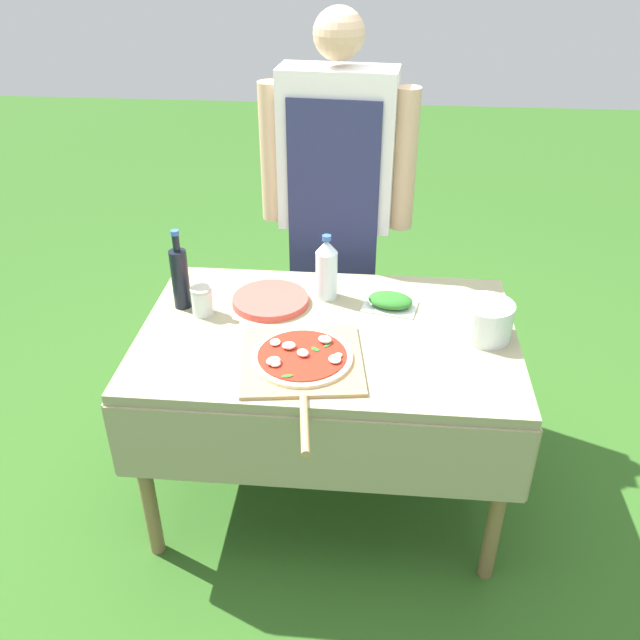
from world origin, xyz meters
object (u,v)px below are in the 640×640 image
object	(u,v)px
pizza_on_peel	(302,360)
mixing_tub	(486,320)
person_cook	(337,189)
herb_container	(390,301)
oil_bottle	(180,277)
plate_stack	(271,300)
sauce_jar	(202,302)
water_bottle	(326,269)
prep_table	(328,353)

from	to	relation	value
pizza_on_peel	mixing_tub	distance (m)	0.63
mixing_tub	person_cook	bearing A→B (deg)	129.13
herb_container	mixing_tub	bearing A→B (deg)	-27.60
person_cook	herb_container	world-z (taller)	person_cook
herb_container	pizza_on_peel	bearing A→B (deg)	-126.04
oil_bottle	plate_stack	distance (m)	0.33
person_cook	mixing_tub	size ratio (longest dim) A/B	9.32
herb_container	sauce_jar	world-z (taller)	sauce_jar
pizza_on_peel	sauce_jar	bearing A→B (deg)	136.65
water_bottle	plate_stack	bearing A→B (deg)	-161.33
herb_container	prep_table	bearing A→B (deg)	-140.12
person_cook	mixing_tub	distance (m)	0.88
person_cook	oil_bottle	world-z (taller)	person_cook
water_bottle	herb_container	bearing A→B (deg)	-13.26
water_bottle	oil_bottle	bearing A→B (deg)	-167.37
oil_bottle	plate_stack	world-z (taller)	oil_bottle
prep_table	plate_stack	size ratio (longest dim) A/B	4.64
herb_container	mixing_tub	distance (m)	0.35
pizza_on_peel	water_bottle	bearing A→B (deg)	76.91
prep_table	sauce_jar	world-z (taller)	sauce_jar
person_cook	pizza_on_peel	distance (m)	0.91
prep_table	water_bottle	size ratio (longest dim) A/B	5.24
pizza_on_peel	mixing_tub	xyz separation A→B (m)	(0.59, 0.22, 0.05)
person_cook	mixing_tub	xyz separation A→B (m)	(0.54, -0.66, -0.19)
plate_stack	sauce_jar	size ratio (longest dim) A/B	2.73
prep_table	person_cook	xyz separation A→B (m)	(-0.02, 0.68, 0.34)
oil_bottle	mixing_tub	bearing A→B (deg)	-5.68
pizza_on_peel	oil_bottle	distance (m)	0.57
person_cook	herb_container	xyz separation A→B (m)	(0.23, -0.50, -0.22)
prep_table	herb_container	bearing A→B (deg)	39.88
person_cook	plate_stack	world-z (taller)	person_cook
water_bottle	mixing_tub	size ratio (longest dim) A/B	1.38
pizza_on_peel	mixing_tub	size ratio (longest dim) A/B	3.58
pizza_on_peel	person_cook	bearing A→B (deg)	79.36
prep_table	plate_stack	bearing A→B (deg)	143.33
prep_table	pizza_on_peel	world-z (taller)	pizza_on_peel
plate_stack	sauce_jar	world-z (taller)	sauce_jar
herb_container	sauce_jar	xyz separation A→B (m)	(-0.66, -0.10, 0.02)
mixing_tub	plate_stack	xyz separation A→B (m)	(-0.74, 0.15, -0.05)
oil_bottle	water_bottle	distance (m)	0.52
herb_container	sauce_jar	distance (m)	0.67
prep_table	oil_bottle	xyz separation A→B (m)	(-0.53, 0.12, 0.21)
pizza_on_peel	herb_container	distance (m)	0.47
plate_stack	person_cook	bearing A→B (deg)	68.53
oil_bottle	plate_stack	xyz separation A→B (m)	(0.31, 0.05, -0.11)
sauce_jar	herb_container	bearing A→B (deg)	8.94
person_cook	prep_table	bearing A→B (deg)	96.28
pizza_on_peel	prep_table	bearing A→B (deg)	64.59
pizza_on_peel	oil_bottle	size ratio (longest dim) A/B	2.16
person_cook	pizza_on_peel	world-z (taller)	person_cook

